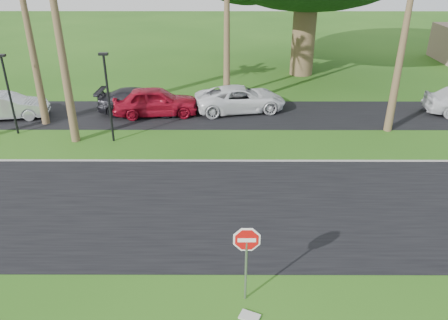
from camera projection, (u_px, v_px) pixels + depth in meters
name	position (u px, v px, depth m)	size (l,w,h in m)	color
ground	(228.00, 237.00, 15.47)	(120.00, 120.00, 0.00)	#214C13
road	(227.00, 206.00, 17.26)	(120.00, 8.00, 0.02)	black
parking_strip	(227.00, 114.00, 26.68)	(120.00, 5.00, 0.02)	black
curb	(227.00, 161.00, 20.88)	(120.00, 0.12, 0.06)	gray
stop_sign_near	(246.00, 249.00, 11.99)	(1.05, 0.07, 2.62)	gray
streetlight_left	(8.00, 89.00, 22.92)	(0.45, 0.25, 4.34)	black
streetlight_right	(108.00, 92.00, 21.94)	(0.45, 0.25, 4.64)	black
car_silver	(7.00, 106.00, 25.77)	(1.60, 4.58, 1.51)	silver
car_red	(156.00, 101.00, 26.25)	(2.04, 5.06, 1.72)	maroon
car_dark	(141.00, 102.00, 26.58)	(2.10, 5.17, 1.50)	black
car_minivan	(240.00, 99.00, 26.96)	(2.57, 5.57, 1.55)	silver
utility_slab	(250.00, 317.00, 12.10)	(0.55, 0.35, 0.06)	#A7A89F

